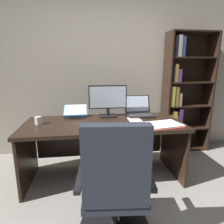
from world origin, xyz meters
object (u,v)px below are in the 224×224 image
Objects in this scene: reading_stand_with_book at (76,111)px; pen at (136,119)px; desk at (103,135)px; office_chair at (115,193)px; notepad at (135,120)px; computer_mouse at (86,126)px; keyboard at (113,125)px; bookshelf at (182,94)px; monitor at (108,101)px; laptop at (139,111)px; coffee_mug at (38,120)px; open_binder at (163,125)px.

reading_stand_with_book is 2.27× the size of pen.
office_chair is (-0.00, -1.01, -0.11)m from desk.
computer_mouse is at bearing -159.82° from notepad.
reading_stand_with_book is at bearing 129.61° from keyboard.
bookshelf is 2.19m from office_chair.
monitor reaches higher than notepad.
keyboard is at bearing 88.96° from office_chair.
monitor is 3.62× the size of pen.
reading_stand_with_book is 1.51× the size of notepad.
monitor is 4.87× the size of computer_mouse.
coffee_mug is (-1.29, -0.25, -0.01)m from laptop.
computer_mouse reaches higher than open_binder.
bookshelf is at bearing 25.07° from desk.
computer_mouse reaches higher than notepad.
reading_stand_with_book is at bearing 110.62° from office_chair.
pen is (0.33, -0.23, -0.20)m from monitor.
monitor is at bearing 146.01° from pen.
coffee_mug is at bearing -179.20° from notepad.
monitor is (0.09, 1.21, 0.51)m from office_chair.
laptop reaches higher than desk.
open_binder is 0.38m from notepad.
coffee_mug is (-0.76, -0.05, 0.23)m from desk.
desk is at bearing 3.49° from coffee_mug.
office_chair is 1.10m from notepad.
desk is 18.26× the size of computer_mouse.
bookshelf reaches higher than reading_stand_with_book.
office_chair is 1.01m from open_binder.
keyboard is 0.30m from computer_mouse.
notepad is at bearing 0.80° from coffee_mug.
office_chair is 3.22× the size of reading_stand_with_book.
desk is 5.28× the size of laptop.
coffee_mug is (-0.42, -0.31, -0.03)m from reading_stand_with_book.
reading_stand_with_book is (-1.70, -0.37, -0.14)m from bookshelf.
coffee_mug is (-1.18, -0.02, 0.03)m from pen.
monitor is 0.45m from pen.
office_chair is at bearing -74.92° from reading_stand_with_book.
computer_mouse is (-1.57, -0.89, -0.19)m from bookshelf.
notepad is at bearing -35.64° from monitor.
keyboard is at bearing 0.00° from computer_mouse.
office_chair reaches higher than desk.
coffee_mug is (-0.85, 0.21, 0.03)m from keyboard.
computer_mouse is at bearing -123.62° from monitor.
open_binder is at bearing -49.55° from pen.
keyboard is 4.70× the size of coffee_mug.
monitor reaches higher than reading_stand_with_book.
office_chair is 1.28m from coffee_mug.
reading_stand_with_book is 1.15m from open_binder.
pen is at bearing 34.03° from keyboard.
keyboard is (0.08, -0.26, 0.20)m from desk.
notepad is 1.50× the size of pen.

